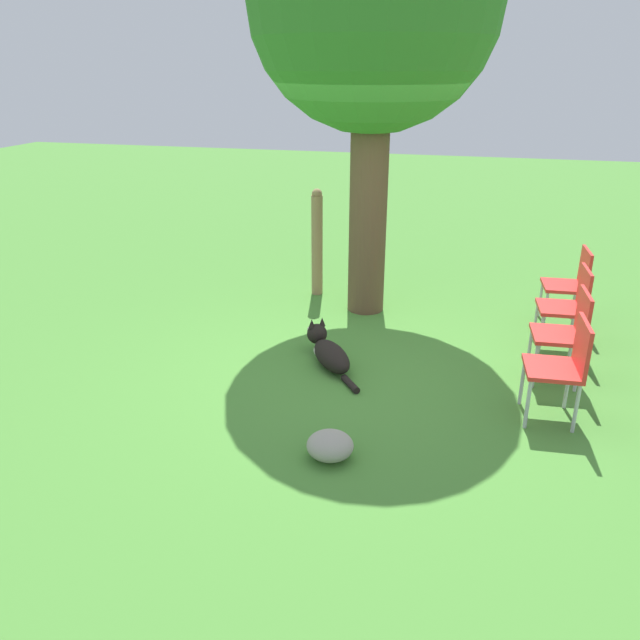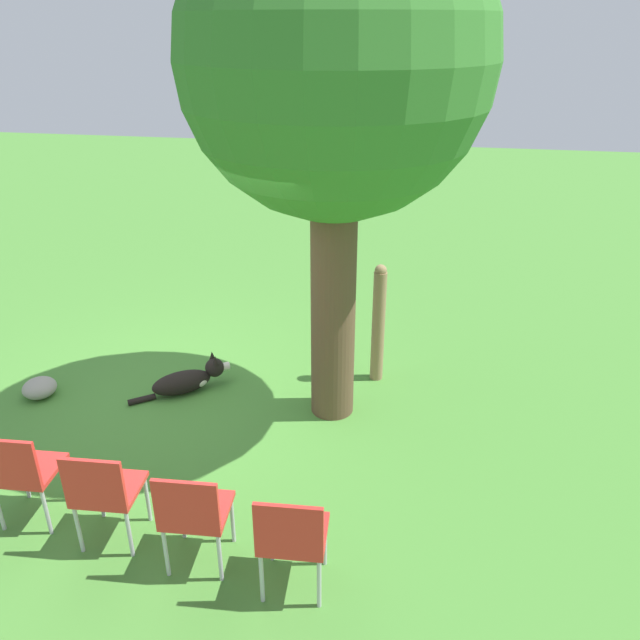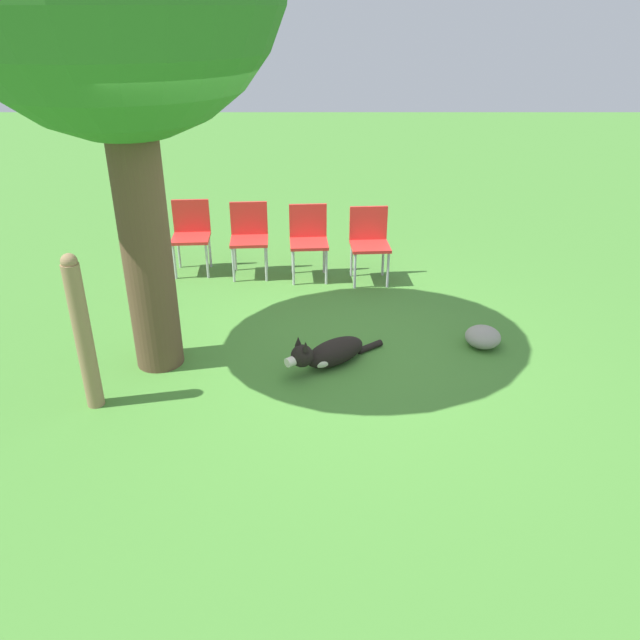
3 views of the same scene
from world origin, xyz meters
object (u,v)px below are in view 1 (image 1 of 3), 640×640
Objects in this scene: red_chair_2 at (569,303)px; dog at (328,352)px; oak_tree at (374,7)px; fence_post at (317,242)px; red_chair_1 at (567,329)px; red_chair_3 at (572,281)px; red_chair_0 at (564,363)px.

dog is at bearing 18.72° from red_chair_2.
oak_tree is 2.65m from fence_post.
red_chair_1 is (2.11, 0.21, 0.37)m from dog.
red_chair_0 is at bearing 78.63° from red_chair_3.
red_chair_1 is at bearing 78.63° from red_chair_3.
dog is 2.11m from red_chair_0.
dog is (-0.07, -1.53, -3.06)m from oak_tree.
dog is 1.06× the size of red_chair_3.
fence_post is 2.93m from red_chair_3.
oak_tree is 3.42m from dog.
dog is 2.84m from red_chair_3.
oak_tree is 3.62m from red_chair_1.
red_chair_0 is 1.00× the size of red_chair_2.
red_chair_0 is 0.71m from red_chair_1.
dog is at bearing 1.86° from red_chair_1.
red_chair_0 is 1.00× the size of red_chair_1.
red_chair_1 is at bearing -121.22° from dog.
fence_post is 3.21m from red_chair_1.
red_chair_1 is (0.09, 0.71, 0.00)m from red_chair_0.
red_chair_2 is (0.09, 0.71, 0.00)m from red_chair_1.
red_chair_3 is (0.09, 0.71, 0.00)m from red_chair_2.
red_chair_1 is 1.00× the size of red_chair_2.
oak_tree is 5.27× the size of red_chair_3.
dog is 1.06× the size of red_chair_0.
red_chair_2 is at bearing -104.35° from dog.
red_chair_0 is (2.63, -2.40, -0.16)m from fence_post.
red_chair_3 is at bearing -101.37° from red_chair_1.
oak_tree is 5.27× the size of red_chair_1.
red_chair_3 reaches higher than dog.
red_chair_3 is (2.30, 1.62, 0.37)m from dog.
fence_post is 1.53× the size of red_chair_2.
red_chair_3 is at bearing -101.37° from red_chair_0.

